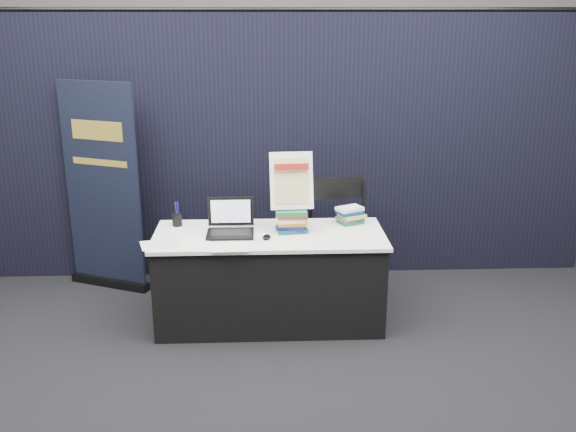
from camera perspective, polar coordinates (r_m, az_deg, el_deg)
The scene contains 15 objects.
floor at distance 4.81m, azimuth -1.51°, elevation -12.23°, with size 8.00×8.00×0.00m, color black.
wall_back at distance 8.20m, azimuth -2.08°, elevation 13.14°, with size 8.00×0.02×3.50m, color #B9B6AF.
drape_partition at distance 5.89m, azimuth -1.86°, elevation 5.94°, with size 6.00×0.08×2.40m, color black.
display_table at distance 5.14m, azimuth -1.64°, elevation -5.52°, with size 1.80×0.75×0.75m.
laptop at distance 5.01m, azimuth -5.14°, elevation -0.85°, with size 0.36×0.29×0.27m.
mouse at distance 4.88m, azimuth -1.91°, elevation -1.88°, with size 0.06×0.10×0.03m, color black.
brochure_left at distance 4.86m, azimuth -11.17°, elevation -2.47°, with size 0.30×0.21×0.00m, color silver.
brochure_mid at distance 4.85m, azimuth -8.60°, elevation -2.40°, with size 0.27×0.19×0.00m, color white.
brochure_right at distance 4.73m, azimuth -5.14°, elevation -2.79°, with size 0.28×0.20×0.00m, color white.
pen_cup at distance 5.24m, azimuth -9.83°, elevation -0.33°, with size 0.08×0.08×0.10m, color black.
book_stack_tall at distance 5.02m, azimuth 0.33°, elevation -0.40°, with size 0.23×0.18×0.18m.
book_stack_short at distance 5.25m, azimuth 5.60°, elevation 0.06°, with size 0.23×0.21×0.14m.
info_sign at distance 4.96m, azimuth 0.32°, elevation 3.10°, with size 0.34×0.17×0.46m.
pullup_banner at distance 5.89m, azimuth -16.08°, elevation 1.44°, with size 0.76×0.40×1.85m.
stacking_chair at distance 5.43m, azimuth 4.56°, elevation -1.88°, with size 0.54×0.54×1.06m.
Camera 1 is at (-0.05, -4.17, 2.40)m, focal length 40.00 mm.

